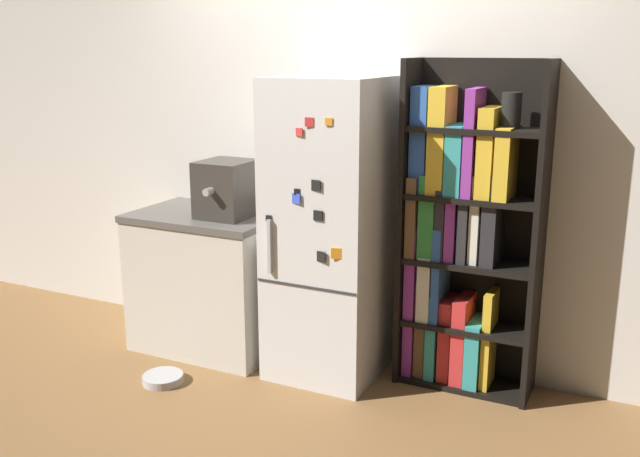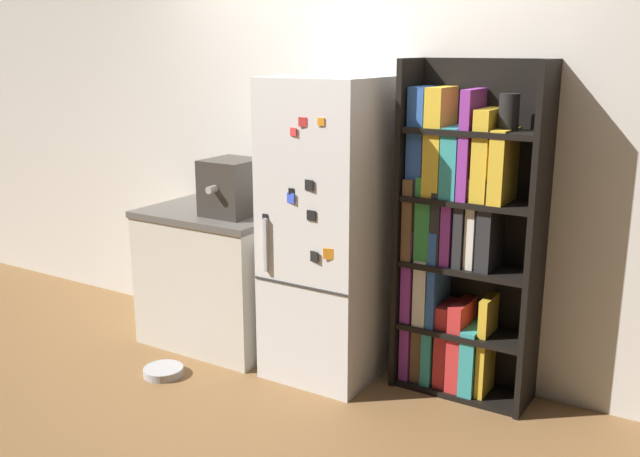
# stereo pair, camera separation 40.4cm
# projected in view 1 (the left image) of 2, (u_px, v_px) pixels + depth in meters

# --- Properties ---
(ground_plane) EXTENTS (16.00, 16.00, 0.00)m
(ground_plane) POSITION_uv_depth(u_px,v_px,m) (319.00, 378.00, 4.10)
(ground_plane) COLOR olive
(wall_back) EXTENTS (8.00, 0.05, 2.60)m
(wall_back) POSITION_uv_depth(u_px,v_px,m) (354.00, 144.00, 4.19)
(wall_back) COLOR silver
(wall_back) RESTS_ON ground_plane
(refrigerator) EXTENTS (0.60, 0.64, 1.70)m
(refrigerator) POSITION_uv_depth(u_px,v_px,m) (330.00, 230.00, 4.02)
(refrigerator) COLOR silver
(refrigerator) RESTS_ON ground_plane
(bookshelf) EXTENTS (0.74, 0.31, 1.80)m
(bookshelf) POSITION_uv_depth(u_px,v_px,m) (460.00, 238.00, 3.87)
(bookshelf) COLOR black
(bookshelf) RESTS_ON ground_plane
(kitchen_counter) EXTENTS (0.90, 0.64, 0.87)m
(kitchen_counter) POSITION_uv_depth(u_px,v_px,m) (210.00, 280.00, 4.46)
(kitchen_counter) COLOR beige
(kitchen_counter) RESTS_ON ground_plane
(espresso_machine) EXTENTS (0.30, 0.37, 0.34)m
(espresso_machine) POSITION_uv_depth(u_px,v_px,m) (226.00, 189.00, 4.21)
(espresso_machine) COLOR #38332D
(espresso_machine) RESTS_ON kitchen_counter
(pet_bowl) EXTENTS (0.23, 0.23, 0.05)m
(pet_bowl) POSITION_uv_depth(u_px,v_px,m) (163.00, 378.00, 4.05)
(pet_bowl) COLOR #B7B7BC
(pet_bowl) RESTS_ON ground_plane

